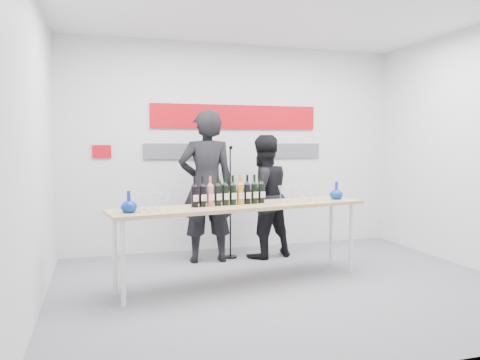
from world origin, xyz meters
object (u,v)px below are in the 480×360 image
object	(u,v)px
presenter_left	(207,187)
mic_stand	(230,224)
presenter_right	(263,196)
tasting_table	(243,211)

from	to	relation	value
presenter_left	mic_stand	bearing A→B (deg)	-158.37
presenter_right	mic_stand	world-z (taller)	presenter_right
presenter_right	mic_stand	bearing A→B (deg)	-24.22
tasting_table	presenter_left	xyz separation A→B (m)	(-0.17, 1.04, 0.18)
tasting_table	mic_stand	distance (m)	1.21
tasting_table	presenter_left	distance (m)	1.07
tasting_table	mic_stand	size ratio (longest dim) A/B	1.96
presenter_left	presenter_right	world-z (taller)	presenter_left
tasting_table	presenter_right	world-z (taller)	presenter_right
tasting_table	presenter_right	size ratio (longest dim) A/B	1.79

